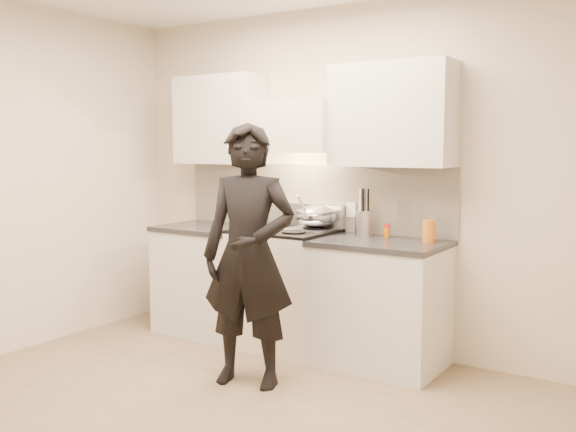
% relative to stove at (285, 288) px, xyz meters
% --- Properties ---
extents(ground_plane, '(4.00, 4.00, 0.00)m').
position_rel_stove_xyz_m(ground_plane, '(0.30, -1.42, -0.47)').
color(ground_plane, '#816D54').
extents(room_shell, '(4.04, 3.54, 2.70)m').
position_rel_stove_xyz_m(room_shell, '(0.24, -1.05, 1.12)').
color(room_shell, '#C2B59E').
rests_on(room_shell, ground).
extents(stove, '(0.76, 0.65, 0.96)m').
position_rel_stove_xyz_m(stove, '(0.00, 0.00, 0.00)').
color(stove, beige).
rests_on(stove, ground).
extents(counter_right, '(0.92, 0.67, 0.92)m').
position_rel_stove_xyz_m(counter_right, '(0.83, 0.00, -0.01)').
color(counter_right, silver).
rests_on(counter_right, ground).
extents(counter_left, '(0.82, 0.67, 0.92)m').
position_rel_stove_xyz_m(counter_left, '(-0.78, 0.00, -0.01)').
color(counter_left, silver).
rests_on(counter_left, ground).
extents(wok, '(0.34, 0.42, 0.28)m').
position_rel_stove_xyz_m(wok, '(0.20, 0.14, 0.58)').
color(wok, silver).
rests_on(wok, stove).
extents(stock_pot, '(0.33, 0.27, 0.16)m').
position_rel_stove_xyz_m(stock_pot, '(-0.20, -0.14, 0.56)').
color(stock_pot, silver).
rests_on(stock_pot, stove).
extents(utensil_crock, '(0.14, 0.14, 0.36)m').
position_rel_stove_xyz_m(utensil_crock, '(0.60, 0.18, 0.56)').
color(utensil_crock, '#ACACAC').
rests_on(utensil_crock, counter_right).
extents(spice_jar, '(0.05, 0.05, 0.10)m').
position_rel_stove_xyz_m(spice_jar, '(0.80, 0.18, 0.50)').
color(spice_jar, '#CA6503').
rests_on(spice_jar, counter_right).
extents(oil_glass, '(0.09, 0.09, 0.16)m').
position_rel_stove_xyz_m(oil_glass, '(1.15, 0.12, 0.53)').
color(oil_glass, '#C76517').
rests_on(oil_glass, counter_right).
extents(person, '(0.73, 0.58, 1.75)m').
position_rel_stove_xyz_m(person, '(0.26, -0.83, 0.40)').
color(person, black).
rests_on(person, ground).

